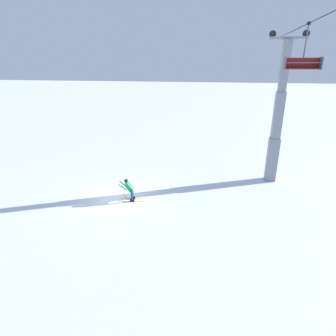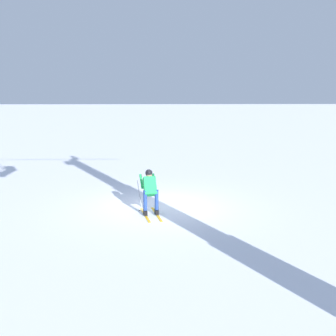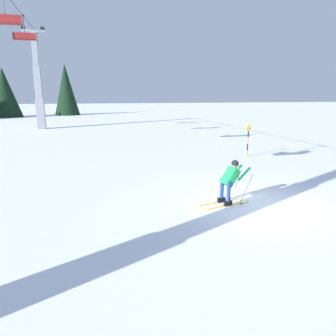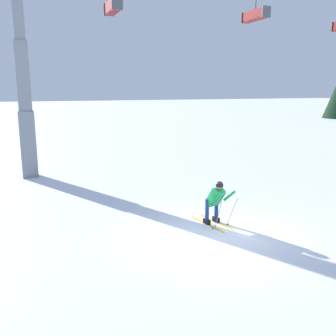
# 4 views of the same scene
# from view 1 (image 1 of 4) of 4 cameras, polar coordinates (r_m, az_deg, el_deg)

# --- Properties ---
(ground_plane) EXTENTS (260.00, 260.00, 0.00)m
(ground_plane) POSITION_cam_1_polar(r_m,az_deg,el_deg) (19.41, -9.98, -5.85)
(ground_plane) COLOR white
(skier_carving_main) EXTENTS (0.90, 1.84, 1.68)m
(skier_carving_main) POSITION_cam_1_polar(r_m,az_deg,el_deg) (18.48, -7.98, -4.06)
(skier_carving_main) COLOR yellow
(skier_carving_main) RESTS_ON ground_plane
(lift_tower_near) EXTENTS (0.76, 2.51, 10.58)m
(lift_tower_near) POSITION_cam_1_polar(r_m,az_deg,el_deg) (22.06, 21.34, 8.34)
(lift_tower_near) COLOR gray
(lift_tower_near) RESTS_ON ground_plane
(chairlift_seat_nearest) EXTENTS (0.61, 1.82, 2.26)m
(chairlift_seat_nearest) POSITION_cam_1_polar(r_m,az_deg,el_deg) (17.26, 25.73, 18.79)
(chairlift_seat_nearest) COLOR black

